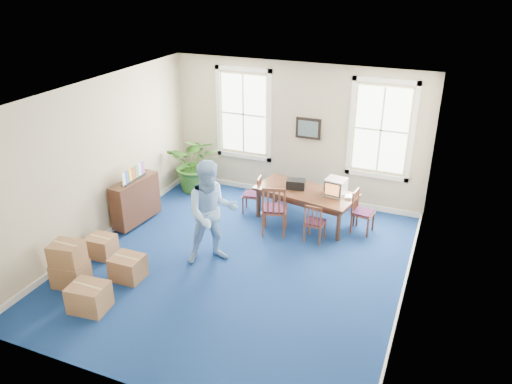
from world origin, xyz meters
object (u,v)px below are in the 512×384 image
at_px(crt_tv, 336,187).
at_px(chair_near_left, 275,208).
at_px(cardboard_boxes, 83,263).
at_px(credenza, 136,203).
at_px(man, 212,213).
at_px(conference_table, 305,206).
at_px(potted_plant, 196,163).

distance_m(crt_tv, chair_near_left, 1.36).
height_order(crt_tv, cardboard_boxes, crt_tv).
relative_size(crt_tv, credenza, 0.36).
relative_size(man, credenza, 1.66).
xyz_separation_m(conference_table, credenza, (-3.31, -1.48, 0.11)).
relative_size(crt_tv, man, 0.22).
distance_m(crt_tv, man, 2.82).
height_order(chair_near_left, credenza, chair_near_left).
relative_size(chair_near_left, credenza, 0.92).
relative_size(conference_table, potted_plant, 1.49).
height_order(conference_table, cardboard_boxes, cardboard_boxes).
bearing_deg(potted_plant, conference_table, -10.42).
bearing_deg(cardboard_boxes, chair_near_left, 51.03).
bearing_deg(conference_table, cardboard_boxes, -116.84).
height_order(conference_table, potted_plant, potted_plant).
bearing_deg(man, credenza, 125.93).
xyz_separation_m(man, cardboard_boxes, (-1.72, -1.55, -0.57)).
xyz_separation_m(chair_near_left, man, (-0.70, -1.44, 0.45)).
bearing_deg(crt_tv, cardboard_boxes, -124.94).
bearing_deg(credenza, chair_near_left, 20.33).
height_order(man, potted_plant, man).
xyz_separation_m(chair_near_left, cardboard_boxes, (-2.42, -2.99, -0.12)).
relative_size(conference_table, crt_tv, 4.92).
bearing_deg(crt_tv, potted_plant, 179.96).
distance_m(man, potted_plant, 3.27).
relative_size(credenza, potted_plant, 0.84).
bearing_deg(crt_tv, credenza, -150.96).
xyz_separation_m(man, potted_plant, (-1.82, 2.70, -0.29)).
distance_m(man, credenza, 2.34).
relative_size(chair_near_left, cardboard_boxes, 0.73).
relative_size(conference_table, man, 1.06).
height_order(credenza, potted_plant, potted_plant).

